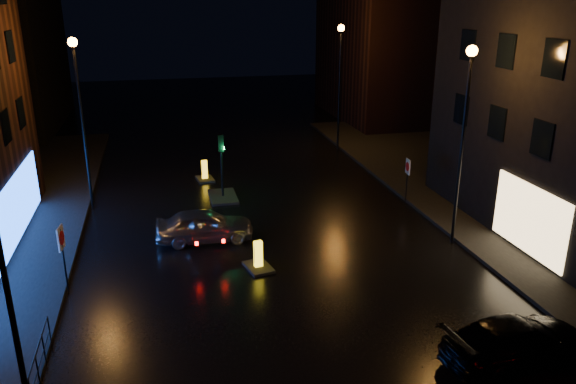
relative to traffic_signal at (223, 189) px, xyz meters
name	(u,v)px	position (x,y,z in m)	size (l,w,h in m)	color
ground	(318,346)	(1.20, -14.00, -0.50)	(120.00, 120.00, 0.00)	black
pavement_right	(546,213)	(15.20, -6.00, -0.43)	(12.00, 44.00, 0.15)	black
building_far_right	(384,47)	(16.20, 18.00, 5.50)	(8.00, 14.00, 12.00)	black
street_lamp_lfar	(80,98)	(-6.60, 0.00, 5.06)	(0.44, 0.44, 8.37)	black
street_lamp_rnear	(465,117)	(9.00, -8.00, 5.06)	(0.44, 0.44, 8.37)	black
street_lamp_rfar	(340,69)	(9.00, 8.00, 5.06)	(0.44, 0.44, 8.37)	black
traffic_signal	(223,189)	(0.00, 0.00, 0.00)	(1.40, 2.40, 3.45)	black
silver_hatchback	(205,225)	(-1.44, -5.27, 0.21)	(1.69, 4.20, 1.43)	#B1B2B9
dark_sedan	(517,341)	(6.64, -16.02, 0.17)	(1.90, 4.66, 1.35)	black
bollard_near	(258,263)	(0.35, -8.47, -0.25)	(1.16, 1.50, 1.17)	black
bollard_far	(205,176)	(-0.65, 3.27, -0.24)	(1.07, 1.45, 1.18)	black
road_sign_left	(62,244)	(-6.70, -8.75, 1.44)	(0.15, 0.63, 2.59)	black
road_sign_right	(408,170)	(9.10, -2.99, 1.27)	(0.11, 0.58, 2.37)	black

